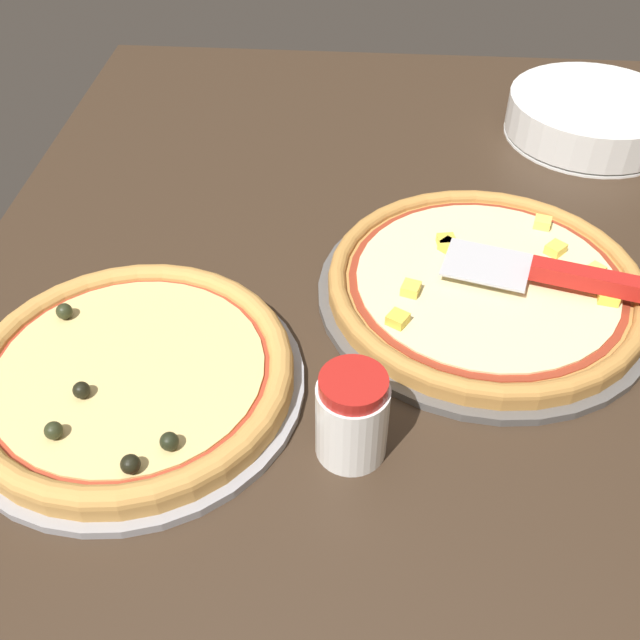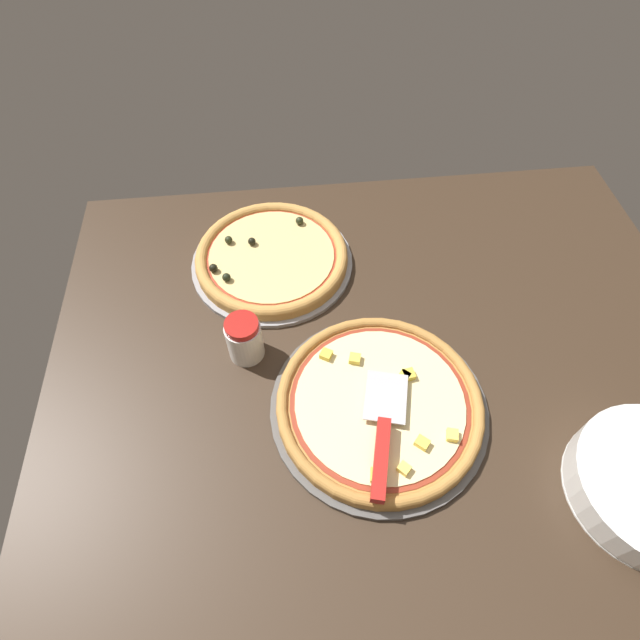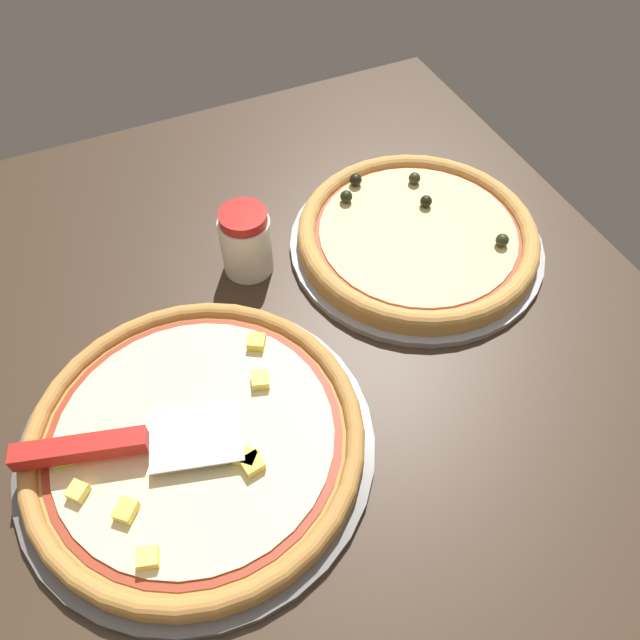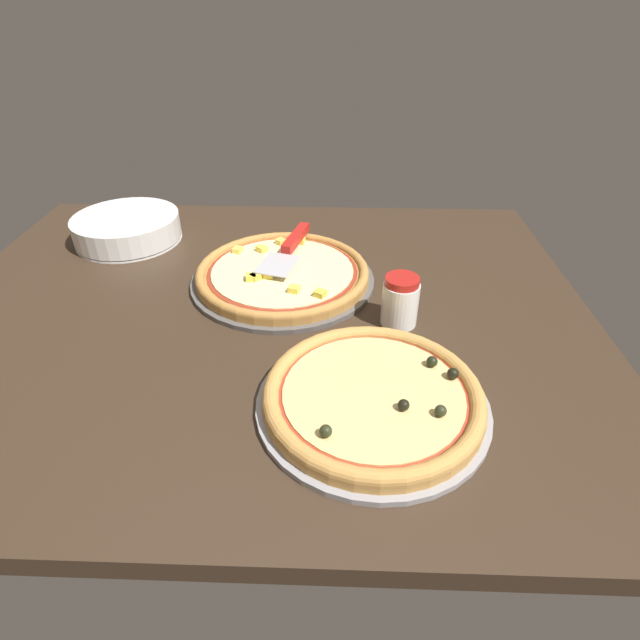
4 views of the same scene
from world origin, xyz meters
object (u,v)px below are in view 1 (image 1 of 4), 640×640
Objects in this scene: pizza_back at (131,372)px; plate_stack at (591,117)px; serving_spatula at (568,276)px; pizza_front at (486,283)px; parmesan_shaker at (352,416)px.

pizza_back is 80.48cm from plate_stack.
pizza_back is at bearing 109.00° from serving_spatula.
serving_spatula is at bearing 165.53° from plate_stack.
pizza_front is 1.44× the size of plate_stack.
plate_stack is 2.61× the size of parmesan_shaker.
pizza_back reaches higher than pizza_front.
serving_spatula is 2.42× the size of parmesan_shaker.
plate_stack reaches higher than serving_spatula.
pizza_back is 48.58cm from serving_spatula.
plate_stack is 71.81cm from parmesan_shaker.
pizza_back is (-17.19, 37.29, 0.11)cm from pizza_front.
parmesan_shaker is (-23.24, 14.59, 2.52)cm from pizza_front.
pizza_front is 1.10× the size of pizza_back.
pizza_front is at bearing 154.30° from plate_stack.
plate_stack is at bearing -25.70° from pizza_front.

